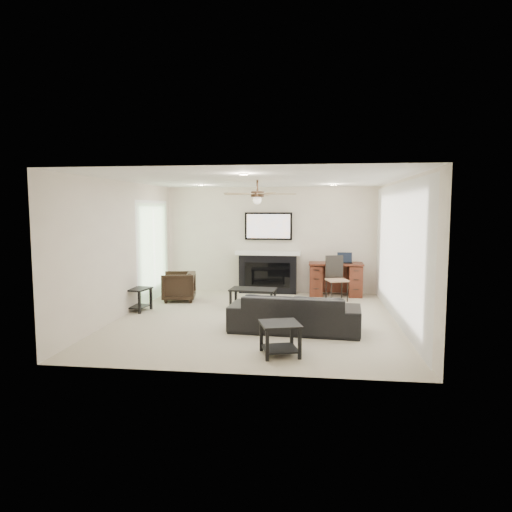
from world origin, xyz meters
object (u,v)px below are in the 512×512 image
Objects in this scene: coffee_table at (253,299)px; sofa at (295,313)px; desk at (336,279)px; fireplace_unit at (268,253)px; armchair at (179,286)px.

sofa is at bearing -56.10° from coffee_table.
fireplace_unit is at bearing 175.04° from desk.
desk reaches higher than armchair.
coffee_table is at bearing -94.32° from fireplace_unit.
armchair reaches higher than coffee_table.
sofa is at bearing -76.80° from fireplace_unit.
fireplace_unit is at bearing -72.53° from sofa.
armchair is at bearing 166.62° from coffee_table.
desk is at bearing -4.96° from fireplace_unit.
armchair is at bearing -147.99° from fireplace_unit.
sofa reaches higher than coffee_table.
sofa is 3.44m from fireplace_unit.
armchair is 2.25m from fireplace_unit.
sofa is 1.84m from coffee_table.
sofa is 3.05× the size of armchair.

